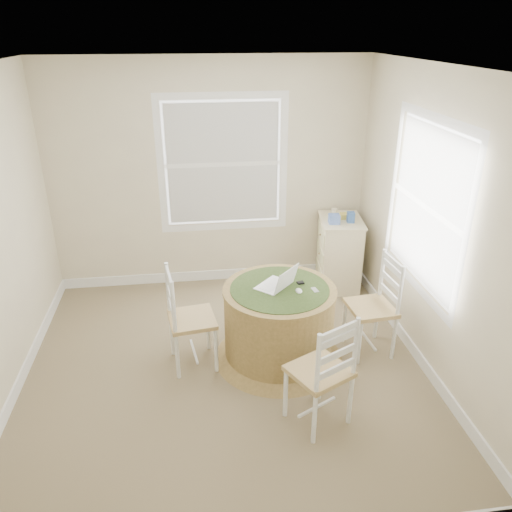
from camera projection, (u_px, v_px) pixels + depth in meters
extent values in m
cube|color=#8B7B58|center=(226.00, 369.00, 4.59)|extent=(3.60, 3.60, 0.02)
cube|color=white|center=(216.00, 65.00, 3.48)|extent=(3.60, 3.60, 0.02)
cube|color=beige|center=(210.00, 177.00, 5.66)|extent=(3.60, 0.02, 2.60)
cube|color=beige|center=(249.00, 382.00, 2.41)|extent=(3.60, 0.02, 2.60)
cube|color=beige|center=(433.00, 227.00, 4.26)|extent=(0.02, 3.60, 2.60)
cube|color=white|center=(214.00, 275.00, 6.17)|extent=(3.60, 0.02, 0.12)
cube|color=white|center=(21.00, 380.00, 4.34)|extent=(0.02, 3.60, 0.12)
cube|color=white|center=(412.00, 347.00, 4.78)|extent=(0.02, 3.60, 0.12)
cylinder|color=#9F8047|center=(279.00, 320.00, 4.59)|extent=(1.00, 1.00, 0.65)
cone|color=#9F8047|center=(278.00, 353.00, 4.74)|extent=(1.20, 1.20, 0.07)
cylinder|color=#9F8047|center=(280.00, 290.00, 4.45)|extent=(1.02, 1.02, 0.03)
cylinder|color=#3C5123|center=(280.00, 289.00, 4.45)|extent=(0.89, 0.89, 0.01)
cone|color=#3C5123|center=(280.00, 294.00, 4.47)|extent=(0.98, 0.98, 0.10)
cube|color=white|center=(273.00, 286.00, 4.49)|extent=(0.38, 0.38, 0.02)
cube|color=silver|center=(273.00, 285.00, 4.49)|extent=(0.27, 0.27, 0.00)
cube|color=black|center=(287.00, 279.00, 4.37)|extent=(0.26, 0.27, 0.21)
ellipsoid|color=white|center=(299.00, 291.00, 4.39)|extent=(0.07, 0.10, 0.03)
cube|color=#B7BABF|center=(315.00, 290.00, 4.42)|extent=(0.06, 0.10, 0.02)
cube|color=black|center=(300.00, 283.00, 4.53)|extent=(0.07, 0.06, 0.02)
cube|color=beige|center=(339.00, 254.00, 5.89)|extent=(0.51, 0.65, 0.82)
cube|color=beige|center=(342.00, 220.00, 5.71)|extent=(0.54, 0.69, 0.02)
cube|color=beige|center=(317.00, 272.00, 5.99)|extent=(0.07, 0.51, 0.18)
cube|color=beige|center=(318.00, 253.00, 5.88)|extent=(0.07, 0.51, 0.18)
cube|color=beige|center=(319.00, 235.00, 5.78)|extent=(0.07, 0.51, 0.18)
cube|color=#5270BC|center=(333.00, 219.00, 5.57)|extent=(0.13, 0.13, 0.10)
cube|color=#DAC64D|center=(347.00, 216.00, 5.72)|extent=(0.16, 0.12, 0.06)
cube|color=#34599D|center=(352.00, 217.00, 5.59)|extent=(0.09, 0.09, 0.12)
cylinder|color=beige|center=(333.00, 212.00, 5.80)|extent=(0.07, 0.07, 0.09)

